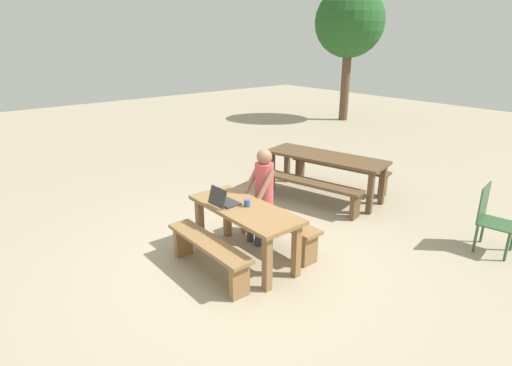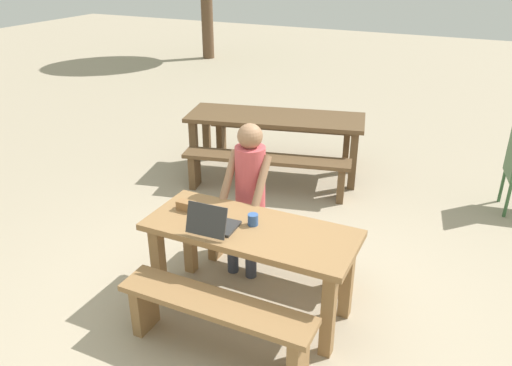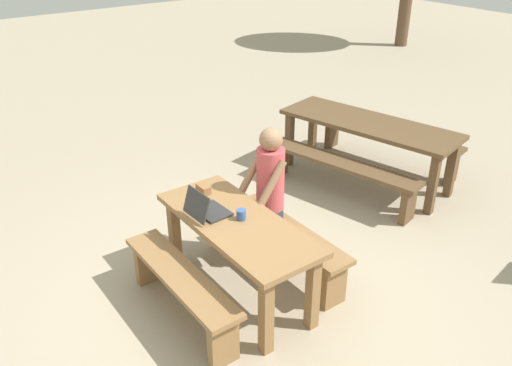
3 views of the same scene
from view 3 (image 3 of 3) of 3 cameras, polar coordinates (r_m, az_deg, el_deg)
name	(u,v)px [view 3 (image 3 of 3)]	position (r m, az deg, el deg)	size (l,w,h in m)	color
ground_plane	(239,292)	(4.91, -1.89, -11.57)	(30.00, 30.00, 0.00)	tan
picnic_table_front	(237,234)	(4.54, -2.01, -5.53)	(1.63, 0.67, 0.75)	olive
bench_near	(181,286)	(4.47, -8.03, -10.85)	(1.45, 0.30, 0.46)	olive
bench_far	(288,240)	(4.98, 3.44, -6.11)	(1.45, 0.30, 0.46)	olive
laptop	(206,209)	(4.54, -5.41, -2.77)	(0.33, 0.33, 0.25)	#2D2D2D
small_pouch	(203,189)	(4.90, -5.66, -0.65)	(0.15, 0.08, 0.08)	olive
coffee_mug	(241,215)	(4.47, -1.61, -3.40)	(0.08, 0.08, 0.09)	#335693
person_seated	(267,187)	(4.91, 1.19, -0.44)	(0.37, 0.39, 1.36)	#333847
picnic_table_mid	(368,130)	(6.66, 11.95, 5.54)	(2.30, 1.21, 0.78)	brown
bench_mid_south	(340,170)	(6.30, 8.98, 1.44)	(1.98, 0.74, 0.46)	brown
bench_mid_north	(389,139)	(7.27, 14.06, 4.59)	(1.98, 0.74, 0.46)	brown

